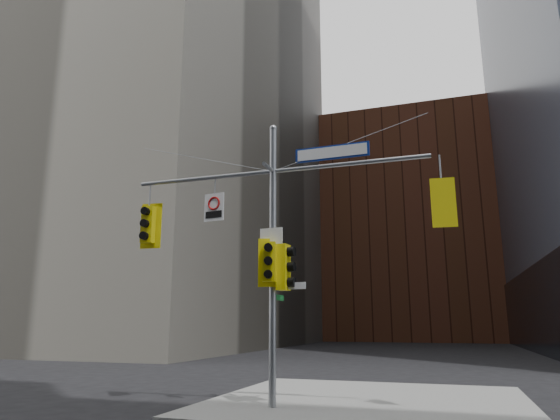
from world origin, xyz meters
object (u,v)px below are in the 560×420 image
Objects in this scene: street_sign_blade at (332,152)px; regulatory_sign_arm at (214,206)px; signal_assembly at (273,230)px; traffic_light_pole_front at (269,262)px; traffic_light_pole_side at (285,267)px; traffic_light_west_arm at (148,225)px; traffic_light_east_arm at (443,204)px.

street_sign_blade is 2.52× the size of regulatory_sign_arm.
signal_assembly reaches higher than traffic_light_pole_front.
traffic_light_pole_front is at bearing -90.31° from signal_assembly.
traffic_light_west_arm is at bearing 93.02° from traffic_light_pole_side.
traffic_light_west_arm is 4.26m from traffic_light_pole_side.
traffic_light_pole_side is 1.50× the size of regulatory_sign_arm.
signal_assembly is at bearing 75.55° from traffic_light_pole_front.
traffic_light_west_arm is (-3.72, 0.01, 0.38)m from signal_assembly.
regulatory_sign_arm is at bearing -178.15° from street_sign_blade.
traffic_light_east_arm is 0.95× the size of traffic_light_pole_front.
traffic_light_east_arm is at bearing -10.47° from traffic_light_pole_front.
signal_assembly is at bearing -5.83° from traffic_light_east_arm.
traffic_light_pole_side is (-3.86, 0.00, -1.34)m from traffic_light_east_arm.
signal_assembly is at bearing 8.67° from regulatory_sign_arm.
street_sign_blade is (1.26, -0.00, 2.89)m from traffic_light_pole_side.
regulatory_sign_arm is at bearing 157.46° from traffic_light_pole_front.
traffic_light_west_arm is at bearing 179.80° from signal_assembly.
traffic_light_pole_side is 3.15m from street_sign_blade.
traffic_light_pole_front is 3.20m from street_sign_blade.
signal_assembly is 1.84m from regulatory_sign_arm.
traffic_light_pole_front is (-0.33, -0.27, 0.12)m from traffic_light_pole_side.
signal_assembly is 6.58× the size of traffic_light_pole_front.
street_sign_blade reaches higher than traffic_light_pole_front.
traffic_light_west_arm is 1.12× the size of traffic_light_east_arm.
traffic_light_east_arm is 0.60× the size of street_sign_blade.
traffic_light_pole_front is (-4.19, -0.27, -1.22)m from traffic_light_east_arm.
street_sign_blade is at bearing -86.90° from traffic_light_pole_side.
traffic_light_east_arm reaches higher than traffic_light_pole_side.
traffic_light_east_arm reaches higher than traffic_light_pole_front.
signal_assembly reaches higher than traffic_light_pole_side.
street_sign_blade reaches higher than regulatory_sign_arm.
traffic_light_west_arm is 2.08m from regulatory_sign_arm.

